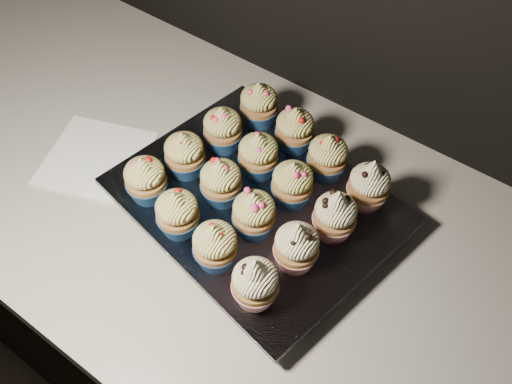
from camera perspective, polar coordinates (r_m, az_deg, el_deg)
cabinet at (r=1.28m, az=5.06°, el=-18.04°), size 2.40×0.60×0.86m
worktop at (r=0.87m, az=7.15°, el=-7.93°), size 2.44×0.64×0.04m
napkin at (r=1.00m, az=-15.69°, el=3.27°), size 0.21×0.21×0.00m
baking_tray at (r=0.89m, az=-0.00°, el=-1.54°), size 0.42×0.35×0.02m
foil_lining at (r=0.87m, az=-0.00°, el=-0.88°), size 0.46×0.38×0.01m
cupcake_0 at (r=0.86m, az=-10.99°, el=1.28°), size 0.06×0.06×0.08m
cupcake_1 at (r=0.81m, az=-7.86°, el=-2.09°), size 0.06×0.06×0.08m
cupcake_2 at (r=0.78m, az=-4.11°, el=-5.34°), size 0.06×0.06×0.08m
cupcake_3 at (r=0.75m, az=-0.09°, el=-9.02°), size 0.06×0.06×0.10m
cupcake_4 at (r=0.88m, az=-7.16°, el=3.79°), size 0.06×0.06×0.08m
cupcake_5 at (r=0.84m, az=-3.54°, el=1.02°), size 0.06×0.06×0.08m
cupcake_6 at (r=0.81m, az=-0.21°, el=-2.21°), size 0.06×0.06×0.08m
cupcake_7 at (r=0.78m, az=4.07°, el=-5.40°), size 0.06×0.06×0.10m
cupcake_8 at (r=0.91m, az=-3.36°, el=6.32°), size 0.06×0.06×0.08m
cupcake_9 at (r=0.88m, az=0.22°, el=3.74°), size 0.06×0.06×0.08m
cupcake_10 at (r=0.84m, az=3.65°, el=0.85°), size 0.06×0.06×0.08m
cupcake_11 at (r=0.81m, az=7.90°, el=-2.29°), size 0.06×0.06×0.10m
cupcake_12 at (r=0.95m, az=0.27°, el=8.75°), size 0.06×0.06×0.08m
cupcake_13 at (r=0.91m, az=3.88°, el=6.26°), size 0.06×0.06×0.08m
cupcake_14 at (r=0.88m, az=7.15°, el=3.52°), size 0.06×0.06×0.08m
cupcake_15 at (r=0.85m, az=11.23°, el=0.70°), size 0.06×0.06×0.10m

